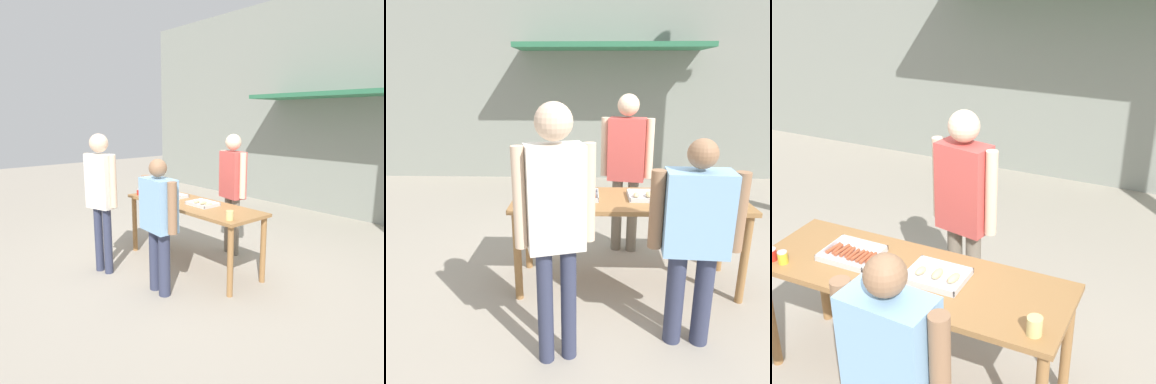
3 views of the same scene
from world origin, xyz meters
The scene contains 9 objects.
ground_plane centered at (0.00, 0.00, 0.00)m, with size 24.00×24.00×0.00m, color #A39989.
serving_table centered at (0.00, 0.00, 0.76)m, with size 2.10×0.71×0.87m.
food_tray_sausages centered at (-0.46, 0.02, 0.88)m, with size 0.38×0.32×0.04m.
food_tray_buns centered at (0.19, 0.03, 0.89)m, with size 0.38×0.29×0.06m.
condiment_jar_mustard centered at (-0.92, -0.24, 0.91)m, with size 0.07×0.07×0.09m.
condiment_jar_ketchup centered at (-0.82, -0.24, 0.91)m, with size 0.07×0.07×0.09m.
beer_cup centered at (0.91, -0.23, 0.92)m, with size 0.09×0.09×0.11m.
person_server_behind_table centered at (0.04, 0.74, 1.06)m, with size 0.55×0.29×1.76m.
person_customer_with_cup centered at (0.38, -0.82, 0.91)m, with size 0.65×0.28×1.55m.
Camera 3 is at (1.53, -2.48, 2.77)m, focal length 50.00 mm.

